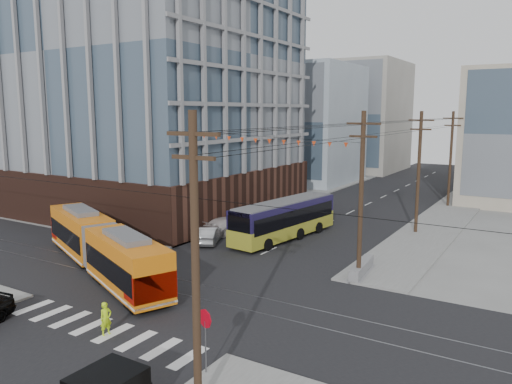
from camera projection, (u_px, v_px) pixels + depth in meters
The scene contains 14 objects.
ground at pixel (144, 310), 27.82m from camera, with size 160.00×160.00×0.00m, color slate.
office_building at pixel (140, 82), 56.23m from camera, with size 30.00×25.00×28.60m, color #381E16.
bg_bldg_nw_near at pixel (296, 124), 78.95m from camera, with size 18.00×16.00×18.00m, color #8C99A5.
bg_bldg_nw_far at pixel (358, 117), 94.11m from camera, with size 16.00×18.00×20.00m, color gray.
utility_pole_near at pixel (196, 268), 17.52m from camera, with size 0.30×0.30×11.00m, color black.
utility_pole_far at pixel (471, 151), 69.79m from camera, with size 0.30×0.30×11.00m, color black.
streetcar at pixel (102, 246), 34.29m from camera, with size 18.37×2.58×3.54m, color orange, non-canonical shape.
city_bus at pixel (284, 219), 43.27m from camera, with size 2.63×12.13×3.44m, color #171137, non-canonical shape.
parked_car_silver at pixel (209, 234), 41.97m from camera, with size 1.52×4.35×1.43m, color #A9ABAE.
parked_car_white at pixel (228, 225), 45.10m from camera, with size 2.13×5.23×1.52m, color silver.
parked_car_grey at pixel (274, 211), 52.51m from camera, with size 2.14×4.63×1.29m, color slate.
pedestrian at pixel (106, 319), 24.58m from camera, with size 0.61×0.40×1.69m, color #BBE816.
stop_sign at pixel (206, 345), 20.72m from camera, with size 0.83×0.83×2.73m, color #A90212, non-canonical shape.
jersey_barrier at pixel (362, 269), 33.75m from camera, with size 0.98×4.34×0.87m, color gray.
Camera 1 is at (19.09, -19.30, 10.94)m, focal length 35.00 mm.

